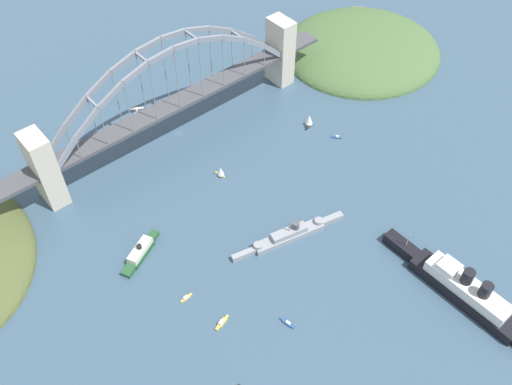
% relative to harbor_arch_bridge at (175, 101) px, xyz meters
% --- Properties ---
extents(ground_plane, '(1400.00, 1400.00, 0.00)m').
position_rel_harbor_arch_bridge_xyz_m(ground_plane, '(0.00, 0.00, -27.00)').
color(ground_plane, '#385166').
extents(harbor_arch_bridge, '(241.15, 18.95, 71.12)m').
position_rel_harbor_arch_bridge_xyz_m(harbor_arch_bridge, '(0.00, 0.00, 0.00)').
color(harbor_arch_bridge, beige).
rests_on(harbor_arch_bridge, ground).
extents(headland_west_shore, '(125.48, 120.18, 30.95)m').
position_rel_harbor_arch_bridge_xyz_m(headland_west_shore, '(-165.70, 12.90, -27.00)').
color(headland_west_shore, '#476638').
rests_on(headland_west_shore, ground).
extents(ocean_liner, '(14.16, 103.13, 21.41)m').
position_rel_harbor_arch_bridge_xyz_m(ocean_liner, '(-39.15, 201.18, -20.86)').
color(ocean_liner, black).
rests_on(ocean_liner, ground).
extents(naval_cruiser, '(69.48, 20.25, 16.89)m').
position_rel_harbor_arch_bridge_xyz_m(naval_cruiser, '(3.14, 113.47, -24.12)').
color(naval_cruiser, gray).
rests_on(naval_cruiser, ground).
extents(harbor_ferry_steamer, '(31.57, 19.15, 8.69)m').
position_rel_harbor_arch_bridge_xyz_m(harbor_ferry_steamer, '(74.11, 69.03, -24.28)').
color(harbor_ferry_steamer, '#23512D').
rests_on(harbor_ferry_steamer, ground).
extents(seaplane_taxiing_near_bridge, '(9.29, 8.39, 4.87)m').
position_rel_harbor_arch_bridge_xyz_m(seaplane_taxiing_near_bridge, '(10.30, -36.03, -24.92)').
color(seaplane_taxiing_near_bridge, '#B7B7B2').
rests_on(seaplane_taxiing_near_bridge, ground).
extents(small_boat_0, '(7.41, 2.20, 2.03)m').
position_rel_harbor_arch_bridge_xyz_m(small_boat_0, '(71.17, 107.89, -26.29)').
color(small_boat_0, gold).
rests_on(small_boat_0, ground).
extents(small_boat_2, '(5.18, 7.88, 7.94)m').
position_rel_harbor_arch_bridge_xyz_m(small_boat_2, '(2.94, 49.64, -23.32)').
color(small_boat_2, gold).
rests_on(small_boat_2, ground).
extents(small_boat_3, '(8.97, 7.04, 9.75)m').
position_rel_harbor_arch_bridge_xyz_m(small_boat_3, '(-72.12, 50.69, -22.46)').
color(small_boat_3, black).
rests_on(small_boat_3, ground).
extents(small_boat_4, '(2.65, 8.51, 2.04)m').
position_rel_harbor_arch_bridge_xyz_m(small_boat_4, '(40.78, 152.77, -26.26)').
color(small_boat_4, '#234C8C').
rests_on(small_boat_4, ground).
extents(small_boat_5, '(5.24, 6.08, 2.00)m').
position_rel_harbor_arch_bridge_xyz_m(small_boat_5, '(-77.32, 72.35, -26.30)').
color(small_boat_5, '#234C8C').
rests_on(small_boat_5, ground).
extents(small_boat_6, '(9.91, 3.91, 2.65)m').
position_rel_harbor_arch_bridge_xyz_m(small_boat_6, '(65.88, 131.36, -26.06)').
color(small_boat_6, gold).
rests_on(small_boat_6, ground).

